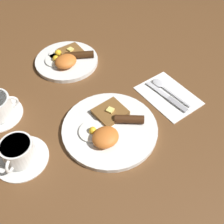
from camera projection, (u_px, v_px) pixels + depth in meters
ground_plane at (110, 130)px, 0.78m from camera, size 3.00×3.00×0.00m
breakfast_plate_near at (110, 128)px, 0.77m from camera, size 0.28×0.28×0.05m
breakfast_plate_far at (67, 60)px, 0.98m from camera, size 0.23×0.23×0.05m
teacup_near at (19, 153)px, 0.70m from camera, size 0.15×0.15×0.07m
napkin at (168, 95)px, 0.88m from camera, size 0.16×0.21×0.01m
knife at (169, 98)px, 0.86m from camera, size 0.02×0.17×0.01m
spoon at (162, 86)px, 0.90m from camera, size 0.03×0.17×0.01m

